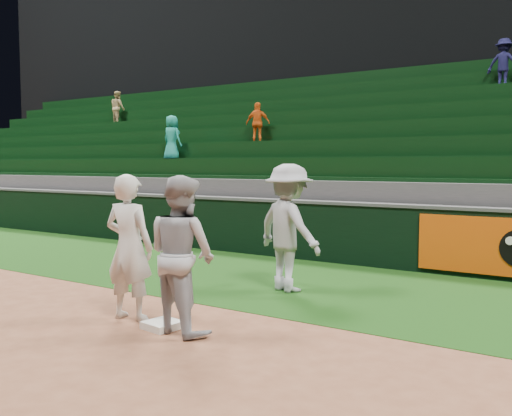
{
  "coord_description": "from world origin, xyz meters",
  "views": [
    {
      "loc": [
        5.02,
        -5.31,
        2.01
      ],
      "look_at": [
        -0.11,
        2.3,
        1.3
      ],
      "focal_mm": 40.0,
      "sensor_mm": 36.0,
      "label": 1
    }
  ],
  "objects": [
    {
      "name": "upper_deck",
      "position": [
        0.0,
        17.45,
        6.0
      ],
      "size": [
        40.0,
        12.0,
        12.0
      ],
      "primitive_type": "cube",
      "color": "black",
      "rests_on": "ground"
    },
    {
      "name": "first_baseman",
      "position": [
        -0.4,
        -0.2,
        0.94
      ],
      "size": [
        0.75,
        0.56,
        1.88
      ],
      "primitive_type": "imported",
      "rotation": [
        0.0,
        0.0,
        3.31
      ],
      "color": "silver",
      "rests_on": "ground"
    },
    {
      "name": "base_coach",
      "position": [
        0.47,
        2.36,
        1.01
      ],
      "size": [
        1.47,
        1.13,
        2.0
      ],
      "primitive_type": "imported",
      "rotation": [
        0.0,
        0.0,
        2.81
      ],
      "color": "#999CA6",
      "rests_on": "foul_grass"
    },
    {
      "name": "stadium_seating",
      "position": [
        -0.01,
        8.97,
        1.7
      ],
      "size": [
        36.0,
        5.95,
        5.13
      ],
      "color": "#3D3C3F",
      "rests_on": "ground"
    },
    {
      "name": "baserunner",
      "position": [
        0.54,
        -0.24,
        0.94
      ],
      "size": [
        1.03,
        0.87,
        1.88
      ],
      "primitive_type": "imported",
      "rotation": [
        0.0,
        0.0,
        2.95
      ],
      "color": "#9D9FA7",
      "rests_on": "ground"
    },
    {
      "name": "first_base",
      "position": [
        0.25,
        -0.28,
        0.04
      ],
      "size": [
        0.45,
        0.45,
        0.09
      ],
      "primitive_type": "cube",
      "rotation": [
        0.0,
        0.0,
        -0.14
      ],
      "color": "white",
      "rests_on": "ground"
    },
    {
      "name": "field_wall",
      "position": [
        0.03,
        5.2,
        0.63
      ],
      "size": [
        36.0,
        0.45,
        1.25
      ],
      "color": "black",
      "rests_on": "ground"
    },
    {
      "name": "foul_grass",
      "position": [
        0.0,
        3.0,
        0.0
      ],
      "size": [
        36.0,
        4.2,
        0.01
      ],
      "primitive_type": "cube",
      "color": "black",
      "rests_on": "ground"
    },
    {
      "name": "ground",
      "position": [
        0.0,
        0.0,
        0.0
      ],
      "size": [
        70.0,
        70.0,
        0.0
      ],
      "primitive_type": "plane",
      "color": "brown",
      "rests_on": "ground"
    }
  ]
}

